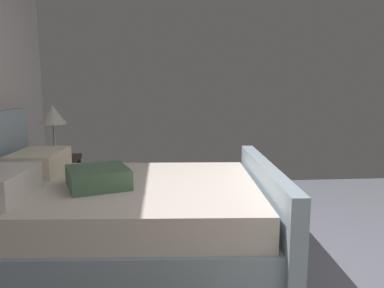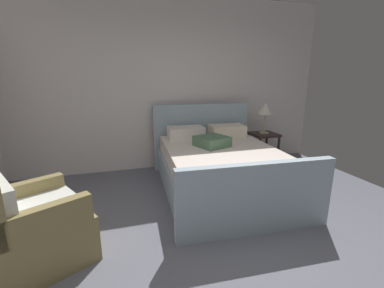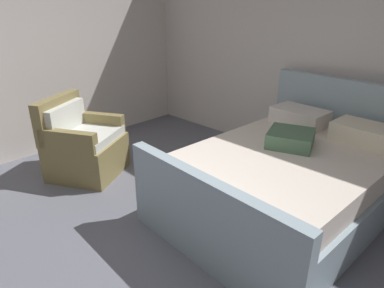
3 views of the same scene
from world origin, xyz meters
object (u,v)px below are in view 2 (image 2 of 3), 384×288
armchair (33,227)px  table_lamp_right (266,110)px  bed (220,166)px  nightstand_right (263,144)px

armchair → table_lamp_right: bearing=27.7°
table_lamp_right → bed: bearing=-147.3°
nightstand_right → table_lamp_right: 0.62m
table_lamp_right → armchair: (-3.24, -1.70, -0.67)m
nightstand_right → armchair: (-3.24, -1.70, -0.06)m
bed → armchair: (-2.09, -0.96, 0.00)m
nightstand_right → armchair: size_ratio=0.61×
nightstand_right → table_lamp_right: bearing=38.7°
bed → table_lamp_right: bearing=32.7°
bed → armchair: bearing=-155.3°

